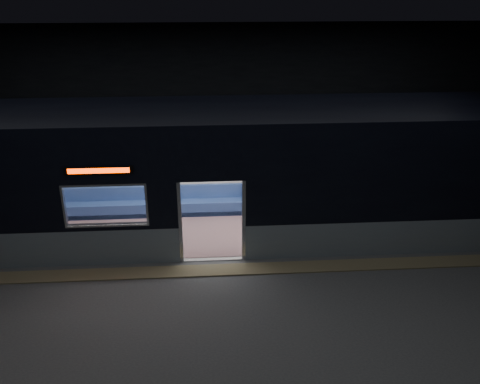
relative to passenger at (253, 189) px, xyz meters
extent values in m
cube|color=#47494C|center=(-1.20, -3.55, -0.78)|extent=(24.00, 14.00, 0.01)
cube|color=black|center=(-1.20, -3.55, 4.21)|extent=(24.00, 14.00, 0.04)
cube|color=black|center=(-1.20, 3.43, 1.73)|extent=(24.00, 0.04, 5.00)
cube|color=#8C7F59|center=(-1.20, -3.00, -0.76)|extent=(22.80, 0.50, 0.03)
cube|color=gray|center=(-6.05, -2.49, -0.32)|extent=(8.30, 0.12, 0.90)
cube|color=gray|center=(3.65, -2.49, -0.32)|extent=(8.30, 0.12, 0.90)
cube|color=black|center=(3.65, -2.49, 1.28)|extent=(8.30, 0.12, 2.30)
cube|color=black|center=(-1.20, -2.49, 1.85)|extent=(1.40, 0.12, 1.15)
cube|color=#B7BABC|center=(-1.94, -2.49, 0.25)|extent=(0.08, 0.14, 2.05)
cube|color=#B7BABC|center=(-0.46, -2.49, 0.25)|extent=(0.08, 0.14, 2.05)
cube|color=black|center=(-3.65, -2.57, 1.62)|extent=(1.50, 0.04, 0.18)
cube|color=#FC2E00|center=(-3.65, -2.58, 1.62)|extent=(1.34, 0.03, 0.12)
cube|color=beige|center=(-1.20, 0.39, 0.83)|extent=(18.00, 0.12, 3.20)
cube|color=black|center=(-1.20, -1.05, 2.50)|extent=(18.00, 3.00, 0.15)
cube|color=#7F5C63|center=(-1.20, -1.05, -0.75)|extent=(17.76, 2.76, 0.04)
cube|color=beige|center=(-1.20, -1.05, 1.58)|extent=(17.76, 2.76, 0.10)
cube|color=#2F5188|center=(-1.20, 0.07, -0.53)|extent=(11.00, 0.48, 0.41)
cube|color=#2F5188|center=(-1.20, 0.26, -0.12)|extent=(11.00, 0.10, 0.40)
cube|color=#7A5861|center=(-4.50, -2.14, -0.53)|extent=(4.40, 0.48, 0.41)
cube|color=#7A5861|center=(2.10, -2.14, -0.53)|extent=(4.40, 0.48, 0.41)
cylinder|color=silver|center=(-2.15, -2.18, 0.40)|extent=(0.04, 0.04, 2.26)
cylinder|color=silver|center=(-2.15, 0.08, 0.40)|extent=(0.04, 0.04, 2.26)
cylinder|color=silver|center=(-0.25, -2.18, 0.40)|extent=(0.04, 0.04, 2.26)
cylinder|color=silver|center=(-0.25, 0.08, 0.40)|extent=(0.04, 0.04, 2.26)
cylinder|color=silver|center=(-1.20, 0.03, 1.18)|extent=(11.00, 0.03, 0.03)
cube|color=black|center=(-0.10, -0.14, -0.25)|extent=(0.16, 0.44, 0.15)
cube|color=black|center=(0.10, -0.14, -0.25)|extent=(0.16, 0.44, 0.15)
cylinder|color=black|center=(-0.10, -0.34, -0.52)|extent=(0.10, 0.10, 0.43)
cylinder|color=black|center=(0.10, -0.34, -0.52)|extent=(0.10, 0.10, 0.43)
cube|color=#C95C89|center=(0.00, 0.04, -0.23)|extent=(0.37, 0.20, 0.19)
cylinder|color=#C95C89|center=(0.00, 0.07, 0.09)|extent=(0.41, 0.41, 0.48)
sphere|color=tan|center=(0.00, 0.05, 0.44)|extent=(0.20, 0.20, 0.20)
sphere|color=black|center=(0.00, 0.09, 0.48)|extent=(0.20, 0.20, 0.20)
cube|color=black|center=(-0.02, -0.21, -0.11)|extent=(0.28, 0.25, 0.13)
cube|color=white|center=(2.70, 0.31, 0.68)|extent=(0.92, 0.03, 0.60)
camera|label=1|loc=(-1.29, -13.14, 5.49)|focal=38.00mm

